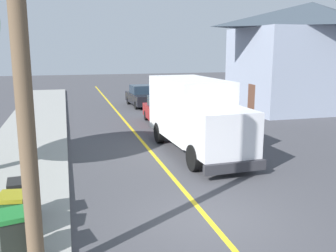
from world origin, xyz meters
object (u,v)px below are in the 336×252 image
Objects in this scene: house_across_street at (309,55)px; trash_bin_back at (22,200)px; box_truck at (195,112)px; trash_bin_front at (15,236)px; parked_car_near at (163,111)px; stop_sign at (224,101)px; parked_car_mid at (142,96)px; trash_bin_middle at (14,215)px; utility_pole at (22,68)px.

trash_bin_back is at bearing -141.69° from house_across_street.
box_truck reaches higher than trash_bin_front.
stop_sign is at bearing -61.99° from parked_car_near.
parked_car_near is at bearing -91.32° from parked_car_mid.
trash_bin_middle is at bearing 97.98° from trash_bin_front.
utility_pole reaches higher than box_truck.
trash_bin_front and trash_bin_middle have the same top height.
stop_sign is (8.60, 10.70, -2.34)m from utility_pole.
trash_bin_middle is at bearing -118.10° from parked_car_near.
utility_pole is (-6.40, -14.83, 3.40)m from parked_car_near.
stop_sign reaches higher than trash_bin_middle.
stop_sign is at bearing 41.33° from trash_bin_back.
parked_car_mid is 11.77m from stop_sign.
trash_bin_front is (-6.64, -7.66, -1.08)m from box_truck.
parked_car_near is 4.21× the size of trash_bin_middle.
trash_bin_front is at bearing -108.02° from parked_car_mid.
parked_car_near and parked_car_mid have the same top height.
parked_car_near is at bearing 88.07° from box_truck.
parked_car_near is (0.22, 6.52, -0.97)m from box_truck.
box_truck reaches higher than parked_car_near.
parked_car_mid is 13.08m from house_across_street.
box_truck is at bearing 49.10° from trash_bin_front.
trash_bin_middle is 1.00× the size of trash_bin_back.
box_truck is at bearing 40.05° from trash_bin_back.
trash_bin_front is 25.53m from house_across_street.
utility_pole reaches higher than trash_bin_back.
house_across_street is (18.35, 17.58, -0.13)m from utility_pole.
stop_sign reaches higher than parked_car_near.
trash_bin_front is 3.60m from utility_pole.
trash_bin_front is 1.00× the size of trash_bin_middle.
utility_pole is (0.45, -0.65, 3.51)m from trash_bin_front.
parked_car_near is at bearing 118.01° from stop_sign.
utility_pole is at bearing -126.64° from box_truck.
house_across_street is at bearing 37.31° from box_truck.
trash_bin_back is at bearing -119.68° from parked_car_near.
parked_car_mid reaches higher than trash_bin_middle.
parked_car_mid is 0.40× the size of house_across_street.
parked_car_near is at bearing -167.02° from house_across_street.
trash_bin_back is (0.08, 0.96, 0.00)m from trash_bin_middle.
house_across_street is (11.78, -4.66, 3.28)m from parked_car_mid.
utility_pole reaches higher than parked_car_mid.
utility_pole is 3.05× the size of stop_sign.
parked_car_near is 0.55× the size of utility_pole.
trash_bin_front is at bearing -138.00° from house_across_street.
trash_bin_front is 13.57m from stop_sign.
utility_pole is 25.41m from house_across_street.
parked_car_mid is at bearing 88.39° from box_truck.
trash_bin_back is at bearing -138.67° from stop_sign.
box_truck is at bearing 53.36° from utility_pole.
house_across_street is at bearing 42.00° from trash_bin_front.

